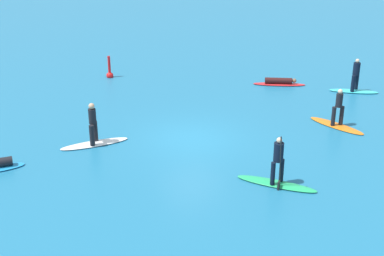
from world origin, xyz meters
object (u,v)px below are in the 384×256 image
surfer_on_green_board (277,172)px  surfer_on_white_board (94,134)px  surfer_on_teal_board (355,83)px  marker_buoy (110,73)px  surfer_on_orange_board (337,117)px  surfer_on_red_board (279,82)px

surfer_on_green_board → surfer_on_white_board: size_ratio=0.93×
surfer_on_teal_board → marker_buoy: 13.57m
surfer_on_white_board → marker_buoy: surfer_on_white_board is taller
surfer_on_orange_board → surfer_on_red_board: surfer_on_orange_board is taller
surfer_on_teal_board → marker_buoy: size_ratio=1.73×
surfer_on_teal_board → surfer_on_red_board: bearing=172.9°
surfer_on_green_board → surfer_on_white_board: surfer_on_green_board is taller
surfer_on_red_board → marker_buoy: marker_buoy is taller
surfer_on_orange_board → surfer_on_green_board: size_ratio=1.05×
surfer_on_teal_board → surfer_on_green_board: (-9.86, -5.89, 0.02)m
surfer_on_orange_board → surfer_on_white_board: 10.80m
surfer_on_green_board → surfer_on_white_board: (-4.43, 6.56, -0.04)m
surfer_on_teal_board → surfer_on_green_board: 11.48m
surfer_on_orange_board → surfer_on_green_board: (-5.73, -2.91, 0.07)m
marker_buoy → surfer_on_white_board: bearing=-116.2°
surfer_on_green_board → surfer_on_red_board: bearing=104.3°
surfer_on_orange_board → surfer_on_teal_board: (4.13, 2.98, 0.05)m
surfer_on_red_board → marker_buoy: (-7.56, 5.99, 0.11)m
surfer_on_green_board → marker_buoy: 14.80m
surfer_on_teal_board → marker_buoy: bearing=179.4°
surfer_on_orange_board → surfer_on_green_board: bearing=-75.6°
surfer_on_orange_board → surfer_on_red_board: 6.09m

